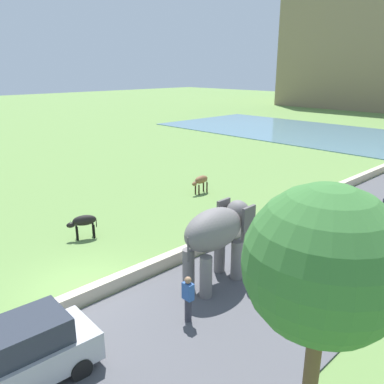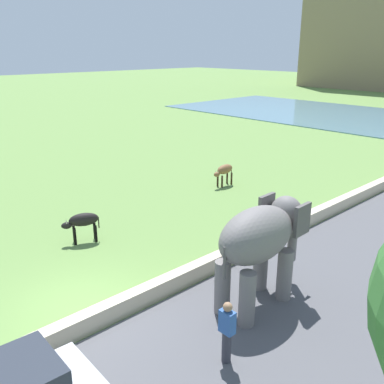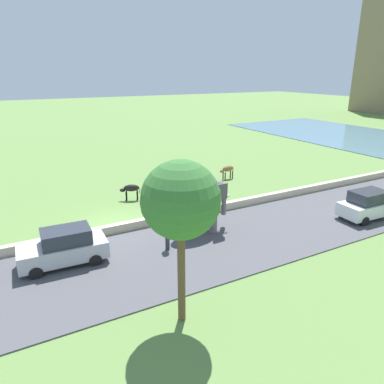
{
  "view_description": "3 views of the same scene",
  "coord_description": "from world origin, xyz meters",
  "px_view_note": "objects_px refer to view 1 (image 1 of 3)",
  "views": [
    {
      "loc": [
        12.32,
        -6.03,
        7.79
      ],
      "look_at": [
        -1.11,
        6.93,
        1.88
      ],
      "focal_mm": 36.94,
      "sensor_mm": 36.0,
      "label": 1
    },
    {
      "loc": [
        9.94,
        -4.83,
        7.01
      ],
      "look_at": [
        -1.34,
        5.71,
        1.79
      ],
      "focal_mm": 40.13,
      "sensor_mm": 36.0,
      "label": 2
    },
    {
      "loc": [
        19.66,
        -5.48,
        8.77
      ],
      "look_at": [
        0.45,
        5.0,
        1.39
      ],
      "focal_mm": 33.66,
      "sensor_mm": 36.0,
      "label": 3
    }
  ],
  "objects_px": {
    "elephant": "(218,233)",
    "person_beside_elephant": "(188,298)",
    "cow_black": "(83,222)",
    "car_silver": "(18,356)",
    "cow_brown": "(201,181)"
  },
  "relations": [
    {
      "from": "elephant",
      "to": "cow_black",
      "type": "relative_size",
      "value": 2.48
    },
    {
      "from": "elephant",
      "to": "cow_black",
      "type": "xyz_separation_m",
      "value": [
        -7.13,
        -1.56,
        -1.2
      ]
    },
    {
      "from": "person_beside_elephant",
      "to": "car_silver",
      "type": "xyz_separation_m",
      "value": [
        -1.04,
        -4.87,
        0.03
      ]
    },
    {
      "from": "elephant",
      "to": "cow_black",
      "type": "height_order",
      "value": "elephant"
    },
    {
      "from": "elephant",
      "to": "person_beside_elephant",
      "type": "height_order",
      "value": "elephant"
    },
    {
      "from": "car_silver",
      "to": "cow_black",
      "type": "bearing_deg",
      "value": 140.9
    },
    {
      "from": "person_beside_elephant",
      "to": "cow_brown",
      "type": "relative_size",
      "value": 1.17
    },
    {
      "from": "person_beside_elephant",
      "to": "car_silver",
      "type": "bearing_deg",
      "value": -102.09
    },
    {
      "from": "cow_brown",
      "to": "car_silver",
      "type": "bearing_deg",
      "value": -60.82
    },
    {
      "from": "person_beside_elephant",
      "to": "car_silver",
      "type": "relative_size",
      "value": 0.4
    },
    {
      "from": "cow_brown",
      "to": "elephant",
      "type": "bearing_deg",
      "value": -42.06
    },
    {
      "from": "car_silver",
      "to": "cow_brown",
      "type": "relative_size",
      "value": 2.92
    },
    {
      "from": "elephant",
      "to": "cow_brown",
      "type": "relative_size",
      "value": 2.5
    },
    {
      "from": "elephant",
      "to": "person_beside_elephant",
      "type": "relative_size",
      "value": 2.14
    },
    {
      "from": "car_silver",
      "to": "elephant",
      "type": "bearing_deg",
      "value": 90.1
    }
  ]
}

